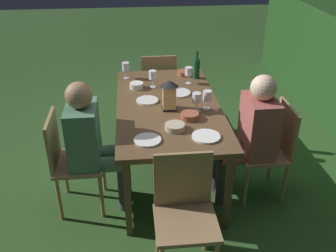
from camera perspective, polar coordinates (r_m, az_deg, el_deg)
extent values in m
plane|color=#2D5123|center=(3.81, 0.00, -6.97)|extent=(16.00, 16.00, 0.00)
cube|color=brown|center=(3.43, 0.00, 2.98)|extent=(1.73, 0.92, 0.04)
cube|color=brown|center=(4.30, -6.25, 2.81)|extent=(0.05, 0.05, 0.71)
cube|color=brown|center=(2.95, -6.06, -10.79)|extent=(0.05, 0.05, 0.71)
cube|color=brown|center=(4.36, 4.03, 3.27)|extent=(0.05, 0.05, 0.71)
cube|color=brown|center=(3.03, 9.01, -9.77)|extent=(0.05, 0.05, 0.71)
cube|color=#9E7A51|center=(3.26, -13.09, -5.38)|extent=(0.42, 0.40, 0.03)
cube|color=#9E7A51|center=(3.18, -16.88, -2.12)|extent=(0.40, 0.02, 0.42)
cylinder|color=#9E7A51|center=(3.51, -9.63, -6.68)|extent=(0.03, 0.03, 0.42)
cylinder|color=#9E7A51|center=(3.23, -9.93, -10.37)|extent=(0.03, 0.03, 0.42)
cylinder|color=#9E7A51|center=(3.56, -15.13, -6.86)|extent=(0.03, 0.03, 0.42)
cylinder|color=#9E7A51|center=(3.28, -15.96, -10.51)|extent=(0.03, 0.03, 0.42)
cube|color=#4C7A5B|center=(3.11, -12.53, -1.30)|extent=(0.38, 0.24, 0.50)
sphere|color=#997051|center=(2.96, -13.22, 4.49)|extent=(0.21, 0.21, 0.21)
cylinder|color=#4C7A5B|center=(3.30, -9.54, -3.97)|extent=(0.13, 0.36, 0.13)
cylinder|color=#4C7A5B|center=(3.15, -9.69, -5.73)|extent=(0.13, 0.36, 0.13)
cylinder|color=#333338|center=(3.42, -6.53, -7.20)|extent=(0.11, 0.11, 0.45)
cylinder|color=#333338|center=(3.28, -6.52, -9.05)|extent=(0.11, 0.11, 0.45)
cube|color=#9E7A51|center=(2.62, 2.72, -14.34)|extent=(0.40, 0.42, 0.03)
cube|color=#9E7A51|center=(2.62, 2.25, -7.95)|extent=(0.03, 0.40, 0.42)
cylinder|color=#9E7A51|center=(2.92, 5.74, -15.00)|extent=(0.03, 0.03, 0.42)
cylinder|color=#9E7A51|center=(2.88, -1.56, -15.57)|extent=(0.03, 0.03, 0.42)
cube|color=#9E7A51|center=(4.63, -1.50, 6.03)|extent=(0.40, 0.42, 0.03)
cube|color=#9E7A51|center=(4.38, -1.34, 7.81)|extent=(0.03, 0.40, 0.42)
cylinder|color=#9E7A51|center=(4.87, -3.74, 4.27)|extent=(0.03, 0.03, 0.42)
cylinder|color=#9E7A51|center=(4.89, 0.48, 4.45)|extent=(0.03, 0.03, 0.42)
cylinder|color=#9E7A51|center=(4.56, -3.55, 2.51)|extent=(0.03, 0.03, 0.42)
cylinder|color=#9E7A51|center=(4.59, 0.95, 2.71)|extent=(0.03, 0.03, 0.42)
cube|color=#9E7A51|center=(3.41, 13.86, -3.86)|extent=(0.42, 0.40, 0.03)
cube|color=#9E7A51|center=(3.36, 17.32, -0.39)|extent=(0.40, 0.03, 0.42)
cylinder|color=#9E7A51|center=(3.34, 11.59, -8.97)|extent=(0.03, 0.03, 0.42)
cylinder|color=#9E7A51|center=(3.62, 10.01, -5.53)|extent=(0.03, 0.03, 0.42)
cylinder|color=#9E7A51|center=(3.45, 17.05, -8.40)|extent=(0.03, 0.03, 0.42)
cylinder|color=#9E7A51|center=(3.72, 15.09, -5.12)|extent=(0.03, 0.03, 0.42)
cube|color=#9E4C47|center=(3.26, 13.40, 0.00)|extent=(0.38, 0.24, 0.50)
sphere|color=beige|center=(3.11, 14.11, 5.57)|extent=(0.21, 0.21, 0.21)
cylinder|color=#9E4C47|center=(3.26, 11.08, -4.54)|extent=(0.13, 0.36, 0.13)
cylinder|color=#9E4C47|center=(3.41, 10.27, -2.89)|extent=(0.13, 0.36, 0.13)
cylinder|color=#333338|center=(3.36, 8.05, -8.12)|extent=(0.11, 0.11, 0.45)
cylinder|color=#333338|center=(3.50, 7.39, -6.37)|extent=(0.11, 0.11, 0.45)
cube|color=black|center=(3.33, 0.18, 2.71)|extent=(0.12, 0.12, 0.01)
cube|color=#F9D17A|center=(3.29, 0.19, 4.39)|extent=(0.11, 0.11, 0.20)
cone|color=black|center=(3.24, 0.19, 6.41)|extent=(0.15, 0.15, 0.05)
cylinder|color=#144723|center=(3.98, 4.29, 8.53)|extent=(0.07, 0.07, 0.20)
cylinder|color=#144723|center=(3.93, 4.36, 10.51)|extent=(0.03, 0.03, 0.09)
cylinder|color=silver|center=(4.02, -6.25, 7.17)|extent=(0.06, 0.06, 0.00)
cylinder|color=silver|center=(4.01, -6.29, 7.73)|extent=(0.01, 0.01, 0.08)
cylinder|color=silver|center=(3.98, -6.35, 8.84)|extent=(0.08, 0.08, 0.08)
cylinder|color=maroon|center=(3.99, -6.33, 8.51)|extent=(0.07, 0.07, 0.03)
cylinder|color=silver|center=(3.88, 3.09, 6.45)|extent=(0.06, 0.06, 0.00)
cylinder|color=silver|center=(3.86, 3.11, 7.03)|extent=(0.01, 0.01, 0.08)
cylinder|color=silver|center=(3.83, 3.14, 8.17)|extent=(0.08, 0.08, 0.08)
cylinder|color=maroon|center=(3.84, 3.13, 7.84)|extent=(0.07, 0.07, 0.03)
cylinder|color=silver|center=(3.30, 4.24, 2.28)|extent=(0.06, 0.06, 0.00)
cylinder|color=silver|center=(3.29, 4.26, 2.94)|extent=(0.01, 0.01, 0.08)
cylinder|color=silver|center=(3.25, 4.31, 4.25)|extent=(0.08, 0.08, 0.08)
cylinder|color=maroon|center=(3.26, 4.30, 3.87)|extent=(0.07, 0.07, 0.03)
cylinder|color=silver|center=(3.78, -2.27, 5.90)|extent=(0.06, 0.06, 0.00)
cylinder|color=silver|center=(3.77, -2.28, 6.48)|extent=(0.01, 0.01, 0.08)
cylinder|color=silver|center=(3.74, -2.30, 7.65)|extent=(0.08, 0.08, 0.08)
cylinder|color=maroon|center=(3.75, -2.30, 7.32)|extent=(0.07, 0.07, 0.03)
cylinder|color=silver|center=(3.35, 5.82, 2.64)|extent=(0.06, 0.06, 0.00)
cylinder|color=silver|center=(3.34, 5.85, 3.28)|extent=(0.01, 0.01, 0.08)
cylinder|color=silver|center=(3.30, 5.92, 4.58)|extent=(0.08, 0.08, 0.08)
cylinder|color=maroon|center=(3.31, 5.90, 4.20)|extent=(0.07, 0.07, 0.03)
cylinder|color=silver|center=(3.63, 1.64, 4.99)|extent=(0.22, 0.22, 0.01)
cylinder|color=silver|center=(3.48, -3.11, 3.84)|extent=(0.20, 0.20, 0.01)
cylinder|color=white|center=(2.86, -3.08, -2.11)|extent=(0.21, 0.21, 0.01)
cylinder|color=white|center=(2.91, 5.74, -1.56)|extent=(0.22, 0.22, 0.01)
cylinder|color=#BCAD8E|center=(3.00, 1.04, -0.12)|extent=(0.16, 0.16, 0.05)
cylinder|color=#424C1E|center=(2.99, 1.04, 0.04)|extent=(0.14, 0.14, 0.01)
cylinder|color=silver|center=(3.76, -4.73, 6.06)|extent=(0.13, 0.13, 0.06)
cylinder|color=tan|center=(3.75, -4.74, 6.21)|extent=(0.11, 0.11, 0.02)
cylinder|color=#9E5138|center=(4.08, 2.40, 7.96)|extent=(0.14, 0.14, 0.05)
cylinder|color=#477533|center=(4.08, 2.40, 8.08)|extent=(0.12, 0.12, 0.01)
cylinder|color=#9E5138|center=(3.16, 3.26, 1.51)|extent=(0.15, 0.15, 0.05)
cylinder|color=beige|center=(3.16, 3.26, 1.68)|extent=(0.13, 0.13, 0.02)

